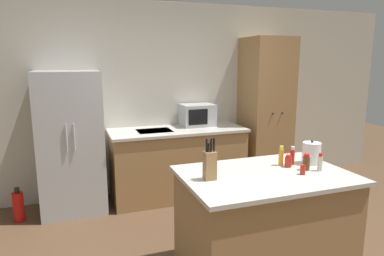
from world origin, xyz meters
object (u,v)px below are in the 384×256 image
Objects in this scene: spice_bottle_short_red at (288,161)px; kettle at (311,153)px; fire_extinguisher at (18,206)px; spice_bottle_tall_dark at (292,156)px; spice_bottle_amber_oil at (303,170)px; spice_bottle_pale_salt at (306,162)px; knife_block at (210,164)px; microwave at (197,115)px; pantry_cabinet at (265,113)px; spice_bottle_green_herb at (281,156)px; spice_bottle_orange_cap at (320,163)px; refrigerator at (71,143)px.

spice_bottle_short_red is 0.49× the size of kettle.
spice_bottle_tall_dark is at bearing -33.65° from fire_extinguisher.
spice_bottle_amber_oil is 0.20× the size of fire_extinguisher.
spice_bottle_pale_salt reaches higher than fire_extinguisher.
kettle is (1.03, 0.09, -0.03)m from knife_block.
spice_bottle_tall_dark is (0.20, -1.91, -0.10)m from microwave.
knife_block is 0.78m from spice_bottle_amber_oil.
microwave is at bearing 96.03° from spice_bottle_pale_salt.
pantry_cabinet is at bearing 64.26° from spice_bottle_short_red.
knife_block is (-0.65, -2.03, -0.06)m from microwave.
fire_extinguisher is at bearing 145.48° from spice_bottle_green_herb.
knife_block is at bearing -47.16° from fire_extinguisher.
spice_bottle_orange_cap is at bearing -44.86° from spice_bottle_short_red.
spice_bottle_tall_dark is 0.11m from spice_bottle_green_herb.
spice_bottle_amber_oil is (-0.01, -0.21, -0.01)m from spice_bottle_short_red.
spice_bottle_pale_salt is at bearing -138.99° from kettle.
kettle is (0.16, 0.14, 0.03)m from spice_bottle_pale_salt.
spice_bottle_orange_cap is at bearing -109.12° from pantry_cabinet.
spice_bottle_green_herb is (0.74, 0.13, -0.04)m from knife_block.
knife_block is 0.87m from spice_bottle_pale_salt.
pantry_cabinet is at bearing 70.88° from spice_bottle_orange_cap.
spice_bottle_orange_cap is (0.31, -2.14, -0.11)m from microwave.
refrigerator is 1.70m from microwave.
refrigerator is at bearing 136.42° from spice_bottle_tall_dark.
spice_bottle_green_herb is at bearing -87.26° from microwave.
fire_extinguisher is (-0.62, -0.13, -0.67)m from refrigerator.
kettle is at bearing 41.01° from spice_bottle_pale_salt.
fire_extinguisher is (-2.42, 1.70, -0.77)m from spice_bottle_short_red.
knife_block is 1.97× the size of spice_bottle_tall_dark.
spice_bottle_short_red is at bearing 126.79° from spice_bottle_pale_salt.
knife_block is at bearing -169.90° from spice_bottle_green_herb.
spice_bottle_short_red is at bearing 135.14° from spice_bottle_orange_cap.
spice_bottle_pale_salt is at bearing -81.99° from spice_bottle_tall_dark.
microwave is at bearing 95.86° from spice_bottle_tall_dark.
spice_bottle_pale_salt is (0.22, -2.08, -0.11)m from microwave.
spice_bottle_amber_oil is (-0.08, -0.26, -0.04)m from spice_bottle_tall_dark.
spice_bottle_orange_cap is at bearing -62.89° from spice_bottle_tall_dark.
knife_block is (-1.67, -1.92, -0.05)m from pantry_cabinet.
spice_bottle_pale_salt is at bearing 40.96° from spice_bottle_amber_oil.
spice_bottle_green_herb is 3.00m from fire_extinguisher.
refrigerator is 5.08× the size of knife_block.
spice_bottle_pale_salt reaches higher than spice_bottle_amber_oil.
knife_block is 0.78m from spice_bottle_short_red.
fire_extinguisher is at bearing -168.48° from refrigerator.
kettle reaches higher than fire_extinguisher.
spice_bottle_amber_oil is at bearing -86.91° from microwave.
pantry_cabinet is 19.97× the size of spice_bottle_short_red.
knife_block reaches higher than spice_bottle_short_red.
fire_extinguisher is (-2.49, 1.65, -0.80)m from spice_bottle_tall_dark.
microwave reaches higher than kettle.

